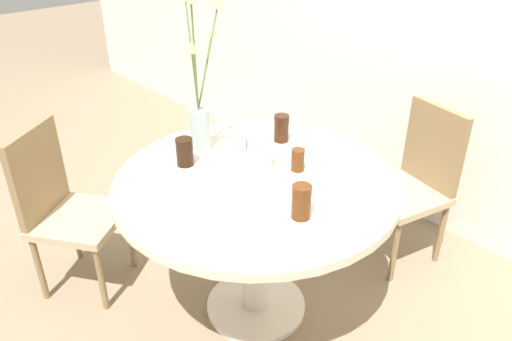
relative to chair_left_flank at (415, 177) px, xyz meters
name	(u,v)px	position (x,y,z in m)	size (l,w,h in m)	color
ground_plane	(256,307)	(-0.24, -0.96, -0.49)	(16.00, 16.00, 0.00)	#89755B
wall_back	(440,8)	(-0.24, 0.40, 0.81)	(8.00, 0.05, 2.60)	silver
dining_table	(256,206)	(-0.24, -0.96, 0.13)	(1.25, 1.25, 0.76)	beige
chair_left_flank	(415,177)	(0.00, 0.00, 0.00)	(0.48, 0.48, 0.89)	tan
chair_near_front	(63,203)	(-1.06, -1.53, 0.00)	(0.56, 0.56, 0.89)	tan
birthday_cake	(247,158)	(-0.35, -0.92, 0.31)	(0.23, 0.23, 0.13)	white
flower_vase	(200,104)	(-0.63, -0.95, 0.50)	(0.27, 0.28, 0.75)	#9EB2AD
side_plate	(213,236)	(-0.03, -1.37, 0.28)	(0.17, 0.17, 0.01)	white
drink_glass_0	(281,128)	(-0.43, -0.62, 0.34)	(0.07, 0.07, 0.14)	#33190C
drink_glass_1	(185,152)	(-0.55, -1.12, 0.34)	(0.08, 0.08, 0.13)	black
drink_glass_2	(298,160)	(-0.17, -0.78, 0.32)	(0.06, 0.06, 0.10)	#51280F
drink_glass_3	(301,202)	(0.09, -1.04, 0.34)	(0.08, 0.08, 0.14)	#51280F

